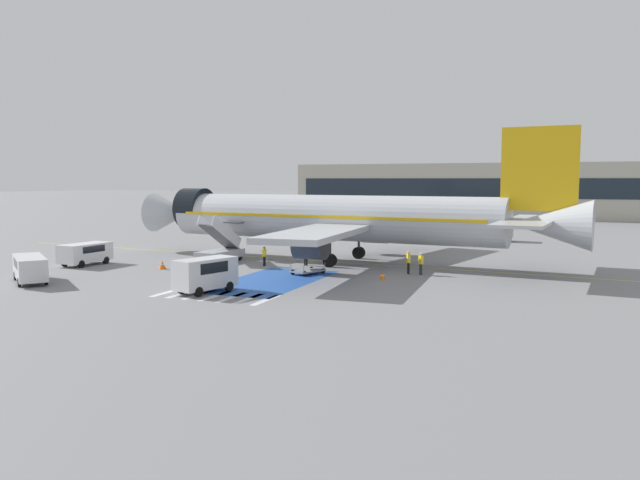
# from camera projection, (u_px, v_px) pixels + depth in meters

# --- Properties ---
(ground_plane) EXTENTS (600.00, 600.00, 0.00)m
(ground_plane) POSITION_uv_depth(u_px,v_px,m) (347.00, 263.00, 55.15)
(ground_plane) COLOR slate
(apron_leadline_yellow) EXTENTS (75.05, 5.80, 0.01)m
(apron_leadline_yellow) POSITION_uv_depth(u_px,v_px,m) (329.00, 261.00, 56.00)
(apron_leadline_yellow) COLOR gold
(apron_leadline_yellow) RESTS_ON ground_plane
(apron_stand_patch_blue) EXTENTS (6.10, 12.51, 0.01)m
(apron_stand_patch_blue) POSITION_uv_depth(u_px,v_px,m) (270.00, 281.00, 45.21)
(apron_stand_patch_blue) COLOR #2856A8
(apron_stand_patch_blue) RESTS_ON ground_plane
(apron_walkway_bar_0) EXTENTS (0.44, 3.60, 0.01)m
(apron_walkway_bar_0) POSITION_uv_depth(u_px,v_px,m) (168.00, 292.00, 40.77)
(apron_walkway_bar_0) COLOR silver
(apron_walkway_bar_0) RESTS_ON ground_plane
(apron_walkway_bar_1) EXTENTS (0.44, 3.60, 0.01)m
(apron_walkway_bar_1) POSITION_uv_depth(u_px,v_px,m) (183.00, 293.00, 40.32)
(apron_walkway_bar_1) COLOR silver
(apron_walkway_bar_1) RESTS_ON ground_plane
(apron_walkway_bar_2) EXTENTS (0.44, 3.60, 0.01)m
(apron_walkway_bar_2) POSITION_uv_depth(u_px,v_px,m) (199.00, 295.00, 39.87)
(apron_walkway_bar_2) COLOR silver
(apron_walkway_bar_2) RESTS_ON ground_plane
(apron_walkway_bar_3) EXTENTS (0.44, 3.60, 0.01)m
(apron_walkway_bar_3) POSITION_uv_depth(u_px,v_px,m) (215.00, 296.00, 39.42)
(apron_walkway_bar_3) COLOR silver
(apron_walkway_bar_3) RESTS_ON ground_plane
(apron_walkway_bar_4) EXTENTS (0.44, 3.60, 0.01)m
(apron_walkway_bar_4) POSITION_uv_depth(u_px,v_px,m) (232.00, 297.00, 38.96)
(apron_walkway_bar_4) COLOR silver
(apron_walkway_bar_4) RESTS_ON ground_plane
(apron_walkway_bar_5) EXTENTS (0.44, 3.60, 0.01)m
(apron_walkway_bar_5) POSITION_uv_depth(u_px,v_px,m) (249.00, 299.00, 38.51)
(apron_walkway_bar_5) COLOR silver
(apron_walkway_bar_5) RESTS_ON ground_plane
(apron_walkway_bar_6) EXTENTS (0.44, 3.60, 0.01)m
(apron_walkway_bar_6) POSITION_uv_depth(u_px,v_px,m) (266.00, 300.00, 38.06)
(apron_walkway_bar_6) COLOR silver
(apron_walkway_bar_6) RESTS_ON ground_plane
(airliner) EXTENTS (41.93, 32.18, 11.35)m
(airliner) POSITION_uv_depth(u_px,v_px,m) (335.00, 218.00, 55.35)
(airliner) COLOR #B7BCC4
(airliner) RESTS_ON ground_plane
(boarding_stairs_forward) EXTENTS (2.55, 5.36, 4.29)m
(boarding_stairs_forward) POSITION_uv_depth(u_px,v_px,m) (220.00, 250.00, 55.64)
(boarding_stairs_forward) COLOR #ADB2BA
(boarding_stairs_forward) RESTS_ON ground_plane
(fuel_tanker) EXTENTS (9.20, 2.74, 3.55)m
(fuel_tanker) POSITION_uv_depth(u_px,v_px,m) (473.00, 225.00, 75.52)
(fuel_tanker) COLOR #38383D
(fuel_tanker) RESTS_ON ground_plane
(service_van_0) EXTENTS (2.30, 4.63, 1.87)m
(service_van_0) POSITION_uv_depth(u_px,v_px,m) (85.00, 252.00, 53.53)
(service_van_0) COLOR silver
(service_van_0) RESTS_ON ground_plane
(service_van_1) EXTENTS (5.45, 4.80, 1.87)m
(service_van_1) POSITION_uv_depth(u_px,v_px,m) (30.00, 267.00, 44.51)
(service_van_1) COLOR silver
(service_van_1) RESTS_ON ground_plane
(service_van_2) EXTENTS (2.90, 4.53, 2.25)m
(service_van_2) POSITION_uv_depth(u_px,v_px,m) (205.00, 272.00, 40.51)
(service_van_2) COLOR silver
(service_van_2) RESTS_ON ground_plane
(baggage_cart) EXTENTS (2.32, 2.96, 0.87)m
(baggage_cart) POSITION_uv_depth(u_px,v_px,m) (308.00, 271.00, 48.54)
(baggage_cart) COLOR gray
(baggage_cart) RESTS_ON ground_plane
(ground_crew_0) EXTENTS (0.48, 0.44, 1.82)m
(ground_crew_0) POSITION_uv_depth(u_px,v_px,m) (306.00, 253.00, 53.33)
(ground_crew_0) COLOR black
(ground_crew_0) RESTS_ON ground_plane
(ground_crew_1) EXTENTS (0.47, 0.47, 1.72)m
(ground_crew_1) POSITION_uv_depth(u_px,v_px,m) (421.00, 262.00, 48.15)
(ground_crew_1) COLOR #2D2D33
(ground_crew_1) RESTS_ON ground_plane
(ground_crew_2) EXTENTS (0.26, 0.45, 1.67)m
(ground_crew_2) POSITION_uv_depth(u_px,v_px,m) (264.00, 255.00, 53.04)
(ground_crew_2) COLOR black
(ground_crew_2) RESTS_ON ground_plane
(ground_crew_3) EXTENTS (0.42, 0.49, 1.84)m
(ground_crew_3) POSITION_uv_depth(u_px,v_px,m) (408.00, 260.00, 48.46)
(ground_crew_3) COLOR black
(ground_crew_3) RESTS_ON ground_plane
(traffic_cone_0) EXTENTS (0.49, 0.49, 0.55)m
(traffic_cone_0) POSITION_uv_depth(u_px,v_px,m) (382.00, 276.00, 45.94)
(traffic_cone_0) COLOR orange
(traffic_cone_0) RESTS_ON ground_plane
(traffic_cone_1) EXTENTS (0.62, 0.62, 0.69)m
(traffic_cone_1) POSITION_uv_depth(u_px,v_px,m) (162.00, 265.00, 51.26)
(traffic_cone_1) COLOR orange
(traffic_cone_1) RESTS_ON ground_plane
(terminal_building) EXTENTS (92.45, 12.10, 10.43)m
(terminal_building) POSITION_uv_depth(u_px,v_px,m) (533.00, 191.00, 118.41)
(terminal_building) COLOR #B2AD9E
(terminal_building) RESTS_ON ground_plane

